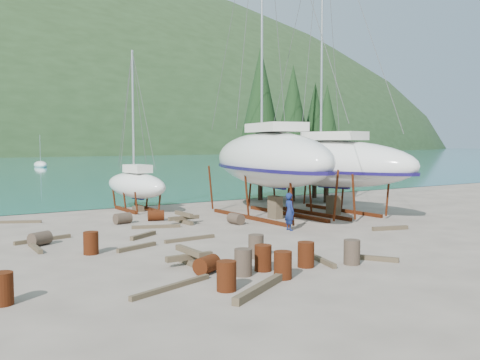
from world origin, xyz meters
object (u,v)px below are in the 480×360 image
worker (290,212)px  large_sailboat_near (269,159)px  large_sailboat_far (327,163)px  small_sailboat_shore (136,184)px

worker → large_sailboat_near: bearing=-16.7°
large_sailboat_near → worker: (-1.89, -4.33, -2.47)m
large_sailboat_far → small_sailboat_shore: large_sailboat_far is taller
small_sailboat_shore → worker: bearing=-80.6°
large_sailboat_far → worker: large_sailboat_far is taller
large_sailboat_near → worker: large_sailboat_near is taller
large_sailboat_far → worker: (-5.90, -3.74, -2.17)m
large_sailboat_near → worker: size_ratio=11.39×
large_sailboat_near → small_sailboat_shore: bearing=139.2°
large_sailboat_far → worker: bearing=-159.3°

